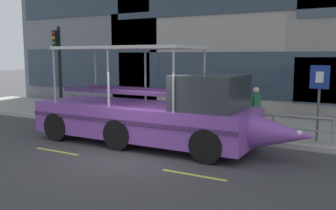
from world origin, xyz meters
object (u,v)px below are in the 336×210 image
Objects in this scene: traffic_light_pole at (59,62)px; leaned_bicycle at (77,108)px; parking_sign at (319,90)px; duck_tour_boat at (156,114)px; pedestrian_near_bow at (256,105)px; pedestrian_mid_left at (203,102)px.

leaned_bicycle is at bearing 10.39° from traffic_light_pole.
parking_sign is 0.26× the size of duck_tour_boat.
pedestrian_near_bow is 1.03× the size of pedestrian_mid_left.
parking_sign reaches higher than leaned_bicycle.
pedestrian_near_bow is at bearing 3.56° from leaned_bicycle.
traffic_light_pole is 7.37m from duck_tour_boat.
pedestrian_mid_left is (0.27, 3.18, 0.10)m from duck_tour_boat.
duck_tour_boat is 3.92m from pedestrian_near_bow.
traffic_light_pole reaches higher than parking_sign.
pedestrian_near_bow is (8.37, 0.52, 0.63)m from leaned_bicycle.
pedestrian_near_bow is at bearing 164.86° from parking_sign.
pedestrian_mid_left is (6.14, 0.68, 0.60)m from leaned_bicycle.
pedestrian_mid_left is (7.06, 0.85, -1.55)m from traffic_light_pole.
leaned_bicycle is (-10.63, 0.09, -1.34)m from parking_sign.
leaned_bicycle is 6.40m from duck_tour_boat.
pedestrian_mid_left is at bearing 170.24° from parking_sign.
parking_sign is 1.51× the size of pedestrian_near_bow.
traffic_light_pole is 2.35m from leaned_bicycle.
traffic_light_pole is at bearing 161.08° from duck_tour_boat.
traffic_light_pole is 0.43× the size of duck_tour_boat.
parking_sign is at bearing -15.14° from pedestrian_near_bow.
leaned_bicycle is at bearing 179.52° from parking_sign.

